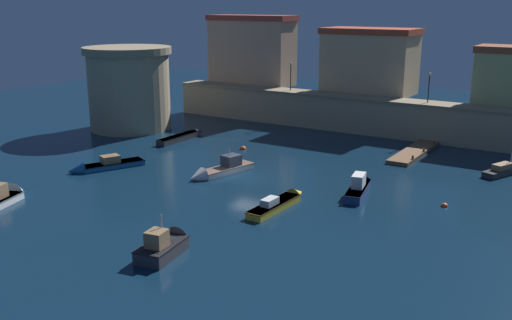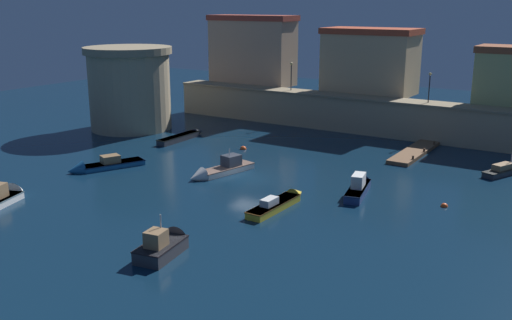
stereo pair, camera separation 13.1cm
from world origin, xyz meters
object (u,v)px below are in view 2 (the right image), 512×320
(mooring_buoy_1, at_px, (444,207))
(moored_boat_0, at_px, (184,136))
(quay_lamp_0, at_px, (291,72))
(moored_boat_4, at_px, (360,186))
(moored_boat_2, at_px, (166,244))
(moored_boat_6, at_px, (281,202))
(moored_boat_5, at_px, (100,166))
(moored_boat_1, at_px, (4,196))
(fortress_tower, at_px, (130,88))
(mooring_buoy_0, at_px, (243,149))
(moored_boat_7, at_px, (218,170))
(quay_lamp_1, at_px, (430,83))

(mooring_buoy_1, bearing_deg, moored_boat_0, 167.64)
(quay_lamp_0, relative_size, moored_boat_4, 0.52)
(moored_boat_2, bearing_deg, moored_boat_6, -18.09)
(moored_boat_5, height_order, moored_boat_6, moored_boat_5)
(moored_boat_4, bearing_deg, moored_boat_1, 114.88)
(moored_boat_4, bearing_deg, fortress_tower, 63.67)
(fortress_tower, height_order, moored_boat_2, fortress_tower)
(moored_boat_4, xyz_separation_m, mooring_buoy_0, (-15.63, 6.70, -0.51))
(moored_boat_4, relative_size, moored_boat_5, 0.93)
(moored_boat_0, height_order, mooring_buoy_1, moored_boat_0)
(moored_boat_0, bearing_deg, moored_boat_7, -129.51)
(moored_boat_7, bearing_deg, fortress_tower, -103.92)
(moored_boat_0, distance_m, moored_boat_6, 23.91)
(moored_boat_0, relative_size, moored_boat_1, 1.34)
(moored_boat_1, relative_size, moored_boat_5, 0.78)
(moored_boat_0, height_order, mooring_buoy_0, moored_boat_0)
(quay_lamp_1, distance_m, mooring_buoy_0, 21.28)
(moored_boat_2, height_order, moored_boat_7, moored_boat_2)
(quay_lamp_1, relative_size, moored_boat_0, 0.43)
(quay_lamp_1, bearing_deg, mooring_buoy_0, -135.40)
(moored_boat_6, distance_m, mooring_buoy_1, 12.09)
(moored_boat_1, relative_size, mooring_buoy_0, 8.44)
(mooring_buoy_0, bearing_deg, mooring_buoy_1, -16.29)
(moored_boat_0, xyz_separation_m, mooring_buoy_0, (7.99, -0.12, -0.34))
(fortress_tower, bearing_deg, moored_boat_2, -42.58)
(moored_boat_6, bearing_deg, quay_lamp_0, 29.24)
(quay_lamp_1, relative_size, moored_boat_1, 0.58)
(moored_boat_2, xyz_separation_m, moored_boat_6, (1.60, 10.87, -0.22))
(quay_lamp_0, xyz_separation_m, mooring_buoy_0, (2.48, -14.27, -6.39))
(moored_boat_5, distance_m, mooring_buoy_1, 29.71)
(moored_boat_6, bearing_deg, fortress_tower, 64.98)
(quay_lamp_0, distance_m, moored_boat_0, 16.35)
(moored_boat_6, bearing_deg, mooring_buoy_0, 44.07)
(quay_lamp_1, xyz_separation_m, mooring_buoy_1, (7.78, -20.77, -6.30))
(quay_lamp_1, xyz_separation_m, moored_boat_4, (1.15, -20.97, -5.79))
(moored_boat_5, height_order, mooring_buoy_0, moored_boat_5)
(quay_lamp_0, distance_m, moored_boat_7, 24.56)
(quay_lamp_0, xyz_separation_m, moored_boat_2, (12.90, -38.10, -5.84))
(moored_boat_0, distance_m, moored_boat_4, 24.59)
(quay_lamp_1, bearing_deg, moored_boat_4, -86.85)
(mooring_buoy_0, relative_size, mooring_buoy_1, 1.23)
(moored_boat_7, distance_m, mooring_buoy_0, 9.45)
(moored_boat_2, xyz_separation_m, moored_boat_4, (5.20, 17.13, -0.04))
(moored_boat_1, height_order, mooring_buoy_0, moored_boat_1)
(moored_boat_4, bearing_deg, moored_boat_2, 150.57)
(quay_lamp_0, xyz_separation_m, moored_boat_5, (-4.20, -27.51, -6.06))
(fortress_tower, relative_size, mooring_buoy_0, 15.56)
(moored_boat_4, height_order, moored_boat_5, moored_boat_4)
(quay_lamp_0, distance_m, moored_boat_1, 38.22)
(moored_boat_6, relative_size, mooring_buoy_0, 10.63)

